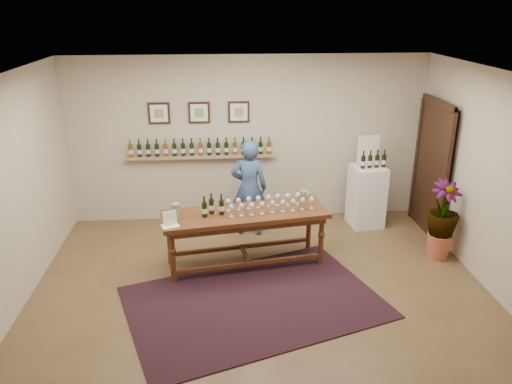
{
  "coord_description": "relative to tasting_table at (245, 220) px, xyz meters",
  "views": [
    {
      "loc": [
        -0.52,
        -5.65,
        3.57
      ],
      "look_at": [
        0.0,
        0.8,
        1.1
      ],
      "focal_mm": 35.0,
      "sensor_mm": 36.0,
      "label": 1
    }
  ],
  "objects": [
    {
      "name": "pitcher_left",
      "position": [
        -0.94,
        -0.13,
        0.23
      ],
      "size": [
        0.16,
        0.16,
        0.21
      ],
      "primitive_type": null,
      "rotation": [
        0.0,
        0.0,
        0.17
      ],
      "color": "olive",
      "rests_on": "tasting_table"
    },
    {
      "name": "room_shell",
      "position": [
        2.27,
        1.1,
        0.42
      ],
      "size": [
        6.0,
        6.0,
        6.0
      ],
      "color": "beige",
      "rests_on": "ground"
    },
    {
      "name": "menu_card",
      "position": [
        -1.01,
        -0.37,
        0.22
      ],
      "size": [
        0.26,
        0.22,
        0.2
      ],
      "primitive_type": "cube",
      "rotation": [
        0.0,
        0.0,
        0.31
      ],
      "color": "white",
      "rests_on": "tasting_table"
    },
    {
      "name": "info_sign",
      "position": [
        2.12,
        1.36,
        0.6
      ],
      "size": [
        0.38,
        0.06,
        0.52
      ],
      "primitive_type": "cube",
      "rotation": [
        0.0,
        0.0,
        0.12
      ],
      "color": "white",
      "rests_on": "display_pedestal"
    },
    {
      "name": "tasting_table",
      "position": [
        0.0,
        0.0,
        0.0
      ],
      "size": [
        2.4,
        1.1,
        0.82
      ],
      "rotation": [
        0.0,
        0.0,
        0.16
      ],
      "color": "#442011",
      "rests_on": "ground"
    },
    {
      "name": "pitcher_right",
      "position": [
        0.88,
        0.27,
        0.22
      ],
      "size": [
        0.15,
        0.15,
        0.2
      ],
      "primitive_type": null,
      "rotation": [
        0.0,
        0.0,
        0.23
      ],
      "color": "olive",
      "rests_on": "tasting_table"
    },
    {
      "name": "display_pedestal",
      "position": [
        2.12,
        1.22,
        -0.18
      ],
      "size": [
        0.58,
        0.58,
        1.04
      ],
      "primitive_type": "cube",
      "rotation": [
        0.0,
        0.0,
        0.12
      ],
      "color": "white",
      "rests_on": "ground"
    },
    {
      "name": "rug",
      "position": [
        0.05,
        -1.01,
        -0.69
      ],
      "size": [
        3.59,
        2.95,
        0.02
      ],
      "primitive_type": "cube",
      "rotation": [
        0.0,
        0.0,
        0.33
      ],
      "color": "#40130B",
      "rests_on": "ground"
    },
    {
      "name": "person",
      "position": [
        0.13,
        1.04,
        0.09
      ],
      "size": [
        0.61,
        0.44,
        1.58
      ],
      "primitive_type": "imported",
      "rotation": [
        0.0,
        0.0,
        3.04
      ],
      "color": "#35507D",
      "rests_on": "ground"
    },
    {
      "name": "table_glasses",
      "position": [
        0.36,
        0.06,
        0.22
      ],
      "size": [
        1.39,
        0.54,
        0.19
      ],
      "primitive_type": null,
      "rotation": [
        0.0,
        0.0,
        0.17
      ],
      "color": "silver",
      "rests_on": "tasting_table"
    },
    {
      "name": "pedestal_bottles",
      "position": [
        2.17,
        1.17,
        0.48
      ],
      "size": [
        0.3,
        0.11,
        0.29
      ],
      "primitive_type": null,
      "rotation": [
        0.0,
        0.0,
        0.12
      ],
      "color": "black",
      "rests_on": "display_pedestal"
    },
    {
      "name": "table_bottles",
      "position": [
        -0.45,
        -0.04,
        0.28
      ],
      "size": [
        0.32,
        0.24,
        0.3
      ],
      "primitive_type": null,
      "rotation": [
        0.0,
        0.0,
        0.29
      ],
      "color": "black",
      "rests_on": "tasting_table"
    },
    {
      "name": "potted_plant",
      "position": [
        2.87,
        -0.03,
        -0.09
      ],
      "size": [
        0.67,
        0.67,
        1.04
      ],
      "rotation": [
        0.0,
        0.0,
        0.27
      ],
      "color": "#B6573C",
      "rests_on": "ground"
    },
    {
      "name": "ground",
      "position": [
        0.16,
        -0.75,
        -0.7
      ],
      "size": [
        6.0,
        6.0,
        0.0
      ],
      "primitive_type": "plane",
      "color": "brown",
      "rests_on": "ground"
    }
  ]
}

